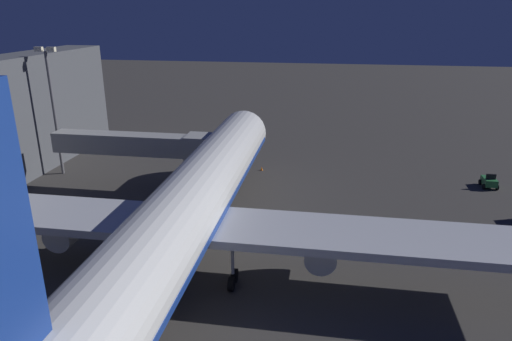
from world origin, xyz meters
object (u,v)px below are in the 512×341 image
(apron_floodlight_mast, at_px, (53,103))
(traffic_cone_nose_starboard, at_px, (232,167))
(baggage_tug_spare, at_px, (489,182))
(airliner_at_gate, at_px, (187,211))
(jet_bridge, at_px, (145,145))
(traffic_cone_nose_port, at_px, (262,169))

(apron_floodlight_mast, distance_m, traffic_cone_nose_starboard, 25.97)
(baggage_tug_spare, relative_size, traffic_cone_nose_starboard, 4.46)
(apron_floodlight_mast, relative_size, traffic_cone_nose_starboard, 31.74)
(airliner_at_gate, bearing_deg, baggage_tug_spare, -141.19)
(jet_bridge, xyz_separation_m, traffic_cone_nose_starboard, (-9.02, -9.69, -5.74))
(baggage_tug_spare, bearing_deg, airliner_at_gate, 38.81)
(apron_floodlight_mast, distance_m, baggage_tug_spare, 58.97)
(jet_bridge, height_order, baggage_tug_spare, jet_bridge)
(apron_floodlight_mast, xyz_separation_m, baggage_tug_spare, (-58.08, -4.04, -9.38))
(airliner_at_gate, bearing_deg, jet_bridge, -58.46)
(airliner_at_gate, relative_size, traffic_cone_nose_starboard, 106.86)
(jet_bridge, xyz_separation_m, traffic_cone_nose_port, (-13.42, -9.69, -5.74))
(airliner_at_gate, height_order, traffic_cone_nose_port, airliner_at_gate)
(jet_bridge, height_order, traffic_cone_nose_starboard, jet_bridge)
(baggage_tug_spare, distance_m, traffic_cone_nose_starboard, 34.83)
(airliner_at_gate, xyz_separation_m, baggage_tug_spare, (-32.58, -26.20, -5.16))
(jet_bridge, xyz_separation_m, baggage_tug_spare, (-43.80, -7.92, -5.24))
(apron_floodlight_mast, bearing_deg, traffic_cone_nose_starboard, -165.99)
(airliner_at_gate, bearing_deg, traffic_cone_nose_starboard, -85.50)
(traffic_cone_nose_port, relative_size, traffic_cone_nose_starboard, 1.00)
(apron_floodlight_mast, bearing_deg, traffic_cone_nose_port, -168.15)
(jet_bridge, bearing_deg, baggage_tug_spare, -169.76)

